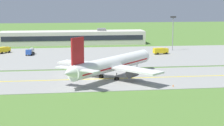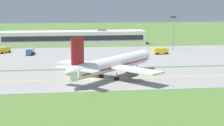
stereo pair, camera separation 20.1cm
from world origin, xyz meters
name	(u,v)px [view 1 (the left image)]	position (x,y,z in m)	size (l,w,h in m)	color
ground_plane	(92,79)	(0.00, 0.00, 0.00)	(500.00, 500.00, 0.00)	#517A33
taxiway_strip	(92,79)	(0.00, 0.00, 0.05)	(240.00, 28.00, 0.10)	gray
apron_pad	(109,56)	(10.00, 42.00, 0.05)	(140.00, 52.00, 0.10)	gray
taxiway_centreline	(92,79)	(0.00, 0.00, 0.11)	(220.00, 0.60, 0.01)	yellow
airplane_lead	(112,64)	(5.61, 0.27, 4.13)	(30.24, 32.15, 12.70)	white
service_truck_baggage	(3,50)	(-31.88, 54.11, 1.53)	(5.45, 5.90, 2.60)	yellow
service_truck_fuel	(30,51)	(-20.66, 47.87, 1.53)	(3.19, 6.28, 2.65)	#264CA5
service_truck_catering	(161,51)	(30.78, 43.00, 1.53)	(6.26, 3.13, 2.60)	yellow
terminal_building	(73,38)	(-2.78, 81.21, 3.27)	(69.50, 11.88, 7.70)	beige
apron_light_mast	(173,29)	(38.72, 53.17, 9.33)	(2.40, 0.50, 14.70)	gray
traffic_cone_near_edge	(173,86)	(19.61, -11.31, 0.30)	(0.44, 0.44, 0.60)	orange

